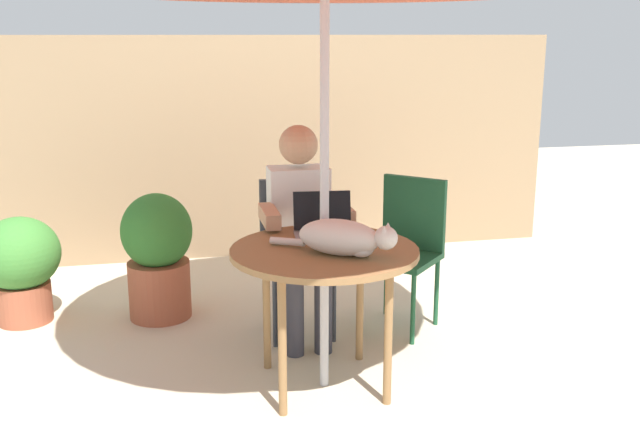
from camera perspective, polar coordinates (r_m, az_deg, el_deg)
ground_plane at (r=3.80m, az=0.33°, el=-13.21°), size 14.00×14.00×0.00m
fence_back at (r=5.76m, az=-4.75°, el=5.15°), size 4.76×0.08×1.72m
patio_table at (r=3.55m, az=0.34°, el=-3.80°), size 0.92×0.92×0.72m
chair_occupied at (r=4.31m, az=-1.88°, el=-2.31°), size 0.40×0.40×0.90m
chair_empty at (r=4.39m, az=6.78°, el=-2.09°), size 0.57×0.57×0.90m
person_seated at (r=4.11m, az=-1.50°, el=-0.65°), size 0.48×0.48×1.24m
laptop at (r=3.76m, az=0.25°, el=-0.72°), size 0.32×0.28×0.21m
cat at (r=3.41m, az=1.91°, el=-1.93°), size 0.54×0.44×0.17m
potted_plant_near_fence at (r=4.62m, az=-12.57°, el=-3.03°), size 0.44×0.44×0.79m
potted_plant_by_chair at (r=4.81m, az=-22.38°, el=-3.63°), size 0.49×0.49×0.66m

